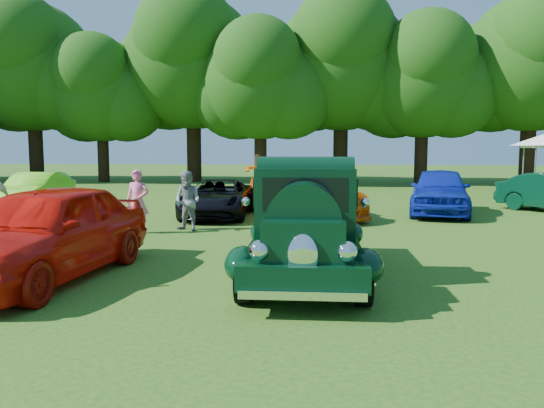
# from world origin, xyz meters

# --- Properties ---
(ground) EXTENTS (120.00, 120.00, 0.00)m
(ground) POSITION_xyz_m (0.00, 0.00, 0.00)
(ground) COLOR #2C5313
(ground) RESTS_ON ground
(hero_pickup) EXTENTS (2.26, 4.85, 1.90)m
(hero_pickup) POSITION_xyz_m (1.21, -0.14, 0.82)
(hero_pickup) COLOR black
(hero_pickup) RESTS_ON ground
(red_convertible) EXTENTS (2.40, 4.94, 1.62)m
(red_convertible) POSITION_xyz_m (-3.18, -0.62, 0.81)
(red_convertible) COLOR red
(red_convertible) RESTS_ON ground
(back_car_lime) EXTENTS (1.73, 4.17, 1.34)m
(back_car_lime) POSITION_xyz_m (-8.55, 8.94, 0.67)
(back_car_lime) COLOR #62D21C
(back_car_lime) RESTS_ON ground
(back_car_black) EXTENTS (2.06, 4.39, 1.22)m
(back_car_black) POSITION_xyz_m (-1.73, 7.63, 0.61)
(back_car_black) COLOR black
(back_car_black) RESTS_ON ground
(back_car_orange) EXTENTS (4.62, 5.90, 1.60)m
(back_car_orange) POSITION_xyz_m (1.00, 8.05, 0.80)
(back_car_orange) COLOR #E95908
(back_car_orange) RESTS_ON ground
(back_car_blue) EXTENTS (2.81, 4.89, 1.57)m
(back_car_blue) POSITION_xyz_m (5.55, 8.86, 0.78)
(back_car_blue) COLOR #0E209F
(back_car_blue) RESTS_ON ground
(spectator_pink) EXTENTS (0.63, 0.43, 1.67)m
(spectator_pink) POSITION_xyz_m (-3.19, 4.15, 0.83)
(spectator_pink) COLOR pink
(spectator_pink) RESTS_ON ground
(spectator_grey) EXTENTS (0.96, 0.88, 1.60)m
(spectator_grey) POSITION_xyz_m (-2.02, 4.73, 0.80)
(spectator_grey) COLOR gray
(spectator_grey) RESTS_ON ground
(tree_line) EXTENTS (63.82, 11.17, 12.20)m
(tree_line) POSITION_xyz_m (-1.17, 23.81, 7.10)
(tree_line) COLOR black
(tree_line) RESTS_ON ground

